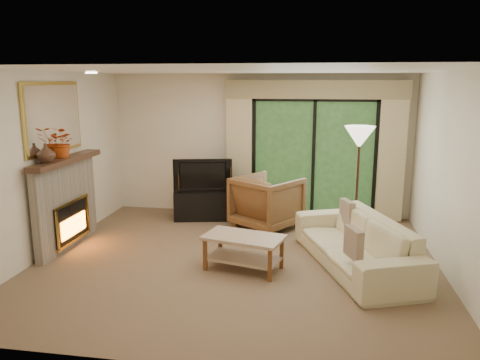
% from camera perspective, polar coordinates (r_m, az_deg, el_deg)
% --- Properties ---
extents(floor, '(5.50, 5.50, 0.00)m').
position_cam_1_polar(floor, '(6.63, -0.43, -9.88)').
color(floor, brown).
rests_on(floor, ground).
extents(ceiling, '(5.50, 5.50, 0.00)m').
position_cam_1_polar(ceiling, '(6.15, -0.47, 13.21)').
color(ceiling, white).
rests_on(ceiling, ground).
extents(wall_back, '(5.00, 0.00, 5.00)m').
position_cam_1_polar(wall_back, '(8.70, 2.38, 4.27)').
color(wall_back, beige).
rests_on(wall_back, ground).
extents(wall_front, '(5.00, 0.00, 5.00)m').
position_cam_1_polar(wall_front, '(3.89, -6.79, -5.60)').
color(wall_front, beige).
rests_on(wall_front, ground).
extents(wall_left, '(0.00, 5.00, 5.00)m').
position_cam_1_polar(wall_left, '(7.25, -22.41, 1.80)').
color(wall_left, beige).
rests_on(wall_left, ground).
extents(wall_right, '(0.00, 5.00, 5.00)m').
position_cam_1_polar(wall_right, '(6.40, 24.60, 0.36)').
color(wall_right, beige).
rests_on(wall_right, ground).
extents(fireplace, '(0.24, 1.70, 1.37)m').
position_cam_1_polar(fireplace, '(7.48, -20.45, -2.58)').
color(fireplace, gray).
rests_on(fireplace, floor).
extents(mirror, '(0.07, 1.45, 1.02)m').
position_cam_1_polar(mirror, '(7.33, -21.76, 7.08)').
color(mirror, gold).
rests_on(mirror, wall_left).
extents(sliding_door, '(2.26, 0.10, 2.16)m').
position_cam_1_polar(sliding_door, '(8.62, 8.94, 2.71)').
color(sliding_door, black).
rests_on(sliding_door, floor).
extents(curtain_left, '(0.45, 0.18, 2.35)m').
position_cam_1_polar(curtain_left, '(8.61, -0.08, 3.52)').
color(curtain_left, '#C9B689').
rests_on(curtain_left, floor).
extents(curtain_right, '(0.45, 0.18, 2.35)m').
position_cam_1_polar(curtain_right, '(8.59, 18.00, 2.92)').
color(curtain_right, '#C9B689').
rests_on(curtain_right, floor).
extents(cornice, '(3.20, 0.24, 0.32)m').
position_cam_1_polar(cornice, '(8.42, 9.21, 10.83)').
color(cornice, '#93845C').
rests_on(cornice, wall_back).
extents(media_console, '(1.12, 0.68, 0.52)m').
position_cam_1_polar(media_console, '(8.55, -4.49, -3.01)').
color(media_console, black).
rests_on(media_console, floor).
extents(tv, '(1.05, 0.35, 0.60)m').
position_cam_1_polar(tv, '(8.42, -4.55, 0.68)').
color(tv, black).
rests_on(tv, media_console).
extents(armchair, '(1.35, 1.36, 0.90)m').
position_cam_1_polar(armchair, '(7.96, 3.32, -2.71)').
color(armchair, brown).
rests_on(armchair, floor).
extents(sofa, '(1.70, 2.53, 0.69)m').
position_cam_1_polar(sofa, '(6.52, 13.86, -7.40)').
color(sofa, beige).
rests_on(sofa, floor).
extents(pillow_near, '(0.22, 0.37, 0.36)m').
position_cam_1_polar(pillow_near, '(5.80, 13.68, -7.47)').
color(pillow_near, brown).
rests_on(pillow_near, sofa).
extents(pillow_far, '(0.21, 0.37, 0.36)m').
position_cam_1_polar(pillow_far, '(7.09, 12.92, -3.85)').
color(pillow_far, brown).
rests_on(pillow_far, sofa).
extents(coffee_table, '(1.14, 0.80, 0.47)m').
position_cam_1_polar(coffee_table, '(6.29, 0.44, -8.83)').
color(coffee_table, tan).
rests_on(coffee_table, floor).
extents(floor_lamp, '(0.53, 0.53, 1.78)m').
position_cam_1_polar(floor_lamp, '(7.66, 14.09, -0.26)').
color(floor_lamp, '#FFF1CF').
rests_on(floor_lamp, floor).
extents(vase, '(0.26, 0.26, 0.26)m').
position_cam_1_polar(vase, '(6.94, -22.59, 3.06)').
color(vase, '#432A1D').
rests_on(vase, fireplace).
extents(branches, '(0.47, 0.42, 0.45)m').
position_cam_1_polar(branches, '(7.30, -20.87, 4.31)').
color(branches, '#BA4612').
rests_on(branches, fireplace).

